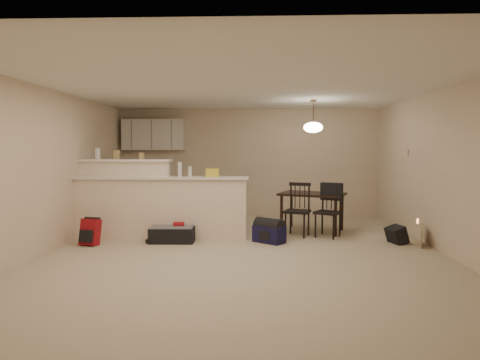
{
  "coord_description": "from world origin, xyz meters",
  "views": [
    {
      "loc": [
        0.16,
        -6.53,
        1.59
      ],
      "look_at": [
        -0.1,
        0.7,
        1.05
      ],
      "focal_mm": 32.0,
      "sensor_mm": 36.0,
      "label": 1
    }
  ],
  "objects_px": {
    "red_backpack": "(90,232)",
    "dining_chair_near": "(297,210)",
    "pendant_lamp": "(313,127)",
    "dining_chair_far": "(328,211)",
    "suitcase": "(173,234)",
    "navy_duffel": "(269,234)",
    "black_daypack": "(397,235)",
    "dining_table": "(312,198)"
  },
  "relations": [
    {
      "from": "pendant_lamp",
      "to": "red_backpack",
      "type": "bearing_deg",
      "value": -160.94
    },
    {
      "from": "dining_table",
      "to": "navy_duffel",
      "type": "relative_size",
      "value": 2.68
    },
    {
      "from": "dining_table",
      "to": "black_daypack",
      "type": "bearing_deg",
      "value": -16.69
    },
    {
      "from": "pendant_lamp",
      "to": "red_backpack",
      "type": "xyz_separation_m",
      "value": [
        -3.8,
        -1.31,
        -1.78
      ]
    },
    {
      "from": "dining_chair_far",
      "to": "black_daypack",
      "type": "distance_m",
      "value": 1.21
    },
    {
      "from": "suitcase",
      "to": "navy_duffel",
      "type": "height_order",
      "value": "navy_duffel"
    },
    {
      "from": "dining_chair_near",
      "to": "black_daypack",
      "type": "height_order",
      "value": "dining_chair_near"
    },
    {
      "from": "dining_chair_far",
      "to": "red_backpack",
      "type": "distance_m",
      "value": 4.09
    },
    {
      "from": "dining_table",
      "to": "navy_duffel",
      "type": "height_order",
      "value": "dining_table"
    },
    {
      "from": "pendant_lamp",
      "to": "dining_chair_far",
      "type": "bearing_deg",
      "value": -69.56
    },
    {
      "from": "red_backpack",
      "to": "black_daypack",
      "type": "relative_size",
      "value": 1.35
    },
    {
      "from": "dining_chair_near",
      "to": "red_backpack",
      "type": "distance_m",
      "value": 3.58
    },
    {
      "from": "suitcase",
      "to": "red_backpack",
      "type": "xyz_separation_m",
      "value": [
        -1.3,
        -0.29,
        0.09
      ]
    },
    {
      "from": "dining_table",
      "to": "black_daypack",
      "type": "relative_size",
      "value": 4.36
    },
    {
      "from": "pendant_lamp",
      "to": "dining_chair_near",
      "type": "height_order",
      "value": "pendant_lamp"
    },
    {
      "from": "dining_table",
      "to": "dining_chair_near",
      "type": "bearing_deg",
      "value": -102.35
    },
    {
      "from": "dining_table",
      "to": "pendant_lamp",
      "type": "xyz_separation_m",
      "value": [
        -0.0,
        -0.0,
        1.34
      ]
    },
    {
      "from": "dining_table",
      "to": "suitcase",
      "type": "height_order",
      "value": "dining_table"
    },
    {
      "from": "dining_table",
      "to": "dining_chair_far",
      "type": "relative_size",
      "value": 1.47
    },
    {
      "from": "dining_chair_far",
      "to": "black_daypack",
      "type": "relative_size",
      "value": 2.98
    },
    {
      "from": "dining_chair_near",
      "to": "black_daypack",
      "type": "xyz_separation_m",
      "value": [
        1.61,
        -0.53,
        -0.34
      ]
    },
    {
      "from": "navy_duffel",
      "to": "black_daypack",
      "type": "bearing_deg",
      "value": 37.2
    },
    {
      "from": "dining_chair_far",
      "to": "red_backpack",
      "type": "relative_size",
      "value": 2.21
    },
    {
      "from": "dining_table",
      "to": "dining_chair_near",
      "type": "height_order",
      "value": "dining_chair_near"
    },
    {
      "from": "dining_chair_far",
      "to": "dining_table",
      "type": "bearing_deg",
      "value": 141.24
    },
    {
      "from": "pendant_lamp",
      "to": "dining_chair_near",
      "type": "bearing_deg",
      "value": -124.29
    },
    {
      "from": "dining_chair_far",
      "to": "dining_chair_near",
      "type": "bearing_deg",
      "value": -156.47
    },
    {
      "from": "dining_chair_near",
      "to": "suitcase",
      "type": "distance_m",
      "value": 2.26
    },
    {
      "from": "dining_chair_near",
      "to": "navy_duffel",
      "type": "bearing_deg",
      "value": -113.52
    },
    {
      "from": "suitcase",
      "to": "pendant_lamp",
      "type": "bearing_deg",
      "value": 20.7
    },
    {
      "from": "pendant_lamp",
      "to": "dining_chair_far",
      "type": "distance_m",
      "value": 1.63
    },
    {
      "from": "red_backpack",
      "to": "dining_chair_near",
      "type": "bearing_deg",
      "value": 25.85
    },
    {
      "from": "dining_chair_far",
      "to": "navy_duffel",
      "type": "height_order",
      "value": "dining_chair_far"
    },
    {
      "from": "dining_table",
      "to": "suitcase",
      "type": "xyz_separation_m",
      "value": [
        -2.5,
        -1.02,
        -0.52
      ]
    },
    {
      "from": "black_daypack",
      "to": "suitcase",
      "type": "bearing_deg",
      "value": 74.62
    },
    {
      "from": "dining_table",
      "to": "pendant_lamp",
      "type": "bearing_deg",
      "value": -131.5
    },
    {
      "from": "dining_table",
      "to": "navy_duffel",
      "type": "bearing_deg",
      "value": -108.04
    },
    {
      "from": "suitcase",
      "to": "dining_chair_near",
      "type": "bearing_deg",
      "value": 12.33
    },
    {
      "from": "suitcase",
      "to": "red_backpack",
      "type": "height_order",
      "value": "red_backpack"
    },
    {
      "from": "dining_table",
      "to": "black_daypack",
      "type": "xyz_separation_m",
      "value": [
        1.28,
        -1.02,
        -0.51
      ]
    },
    {
      "from": "black_daypack",
      "to": "red_backpack",
      "type": "bearing_deg",
      "value": 77.94
    },
    {
      "from": "dining_table",
      "to": "dining_chair_near",
      "type": "relative_size",
      "value": 1.44
    }
  ]
}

